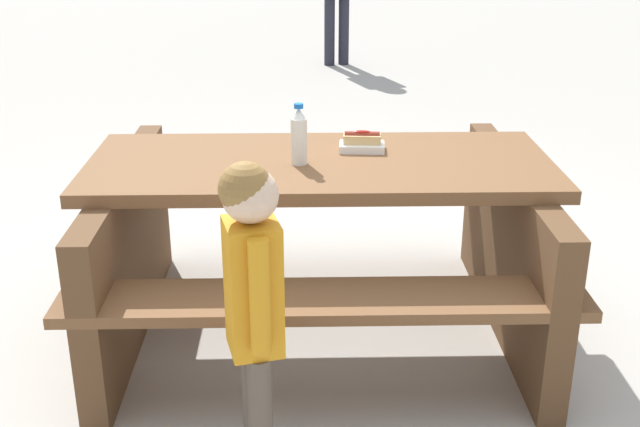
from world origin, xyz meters
The scene contains 5 objects.
ground_plane centered at (0.00, 0.00, 0.00)m, with size 30.00×30.00×0.00m, color #B7B2A8.
picnic_table centered at (0.00, 0.00, 0.44)m, with size 2.03×1.72×0.75m.
soda_bottle centered at (-0.07, -0.06, 0.86)m, with size 0.06×0.06×0.24m.
hotdog_tray centered at (0.15, 0.15, 0.78)m, with size 0.19×0.13×0.08m.
child_in_coat centered at (-0.03, -0.95, 0.67)m, with size 0.20×0.24×1.05m.
Camera 1 is at (0.49, -2.91, 1.70)m, focal length 44.69 mm.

